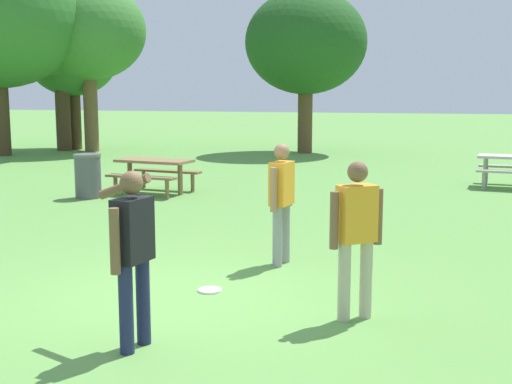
{
  "coord_description": "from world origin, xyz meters",
  "views": [
    {
      "loc": [
        2.78,
        -6.86,
        2.36
      ],
      "look_at": [
        0.54,
        1.68,
        1.0
      ],
      "focal_mm": 47.23,
      "sensor_mm": 36.0,
      "label": 1
    }
  ],
  "objects_px": {
    "person_catcher": "(282,196)",
    "tree_far_right": "(72,59)",
    "tree_back_left": "(306,43)",
    "person_thrower": "(132,246)",
    "trash_can_beside_table": "(88,176)",
    "picnic_table_near": "(154,169)",
    "frisbee": "(210,290)",
    "tree_slender_mid": "(88,32)",
    "tree_broad_center": "(59,24)",
    "person_bystander": "(356,230)"
  },
  "relations": [
    {
      "from": "trash_can_beside_table",
      "to": "tree_far_right",
      "type": "bearing_deg",
      "value": 120.8
    },
    {
      "from": "tree_broad_center",
      "to": "tree_far_right",
      "type": "relative_size",
      "value": 1.38
    },
    {
      "from": "trash_can_beside_table",
      "to": "tree_slender_mid",
      "type": "bearing_deg",
      "value": 117.86
    },
    {
      "from": "person_bystander",
      "to": "frisbee",
      "type": "distance_m",
      "value": 2.06
    },
    {
      "from": "person_thrower",
      "to": "picnic_table_near",
      "type": "distance_m",
      "value": 9.36
    },
    {
      "from": "person_thrower",
      "to": "trash_can_beside_table",
      "type": "xyz_separation_m",
      "value": [
        -4.64,
        7.68,
        -0.48
      ]
    },
    {
      "from": "person_catcher",
      "to": "trash_can_beside_table",
      "type": "bearing_deg",
      "value": 140.11
    },
    {
      "from": "tree_broad_center",
      "to": "tree_back_left",
      "type": "distance_m",
      "value": 9.28
    },
    {
      "from": "trash_can_beside_table",
      "to": "tree_back_left",
      "type": "distance_m",
      "value": 12.25
    },
    {
      "from": "tree_far_right",
      "to": "tree_back_left",
      "type": "height_order",
      "value": "tree_back_left"
    },
    {
      "from": "person_catcher",
      "to": "frisbee",
      "type": "relative_size",
      "value": 5.8
    },
    {
      "from": "person_catcher",
      "to": "picnic_table_near",
      "type": "xyz_separation_m",
      "value": [
        -4.16,
        5.42,
        -0.38
      ]
    },
    {
      "from": "person_catcher",
      "to": "tree_broad_center",
      "type": "bearing_deg",
      "value": 129.14
    },
    {
      "from": "person_catcher",
      "to": "tree_far_right",
      "type": "height_order",
      "value": "tree_far_right"
    },
    {
      "from": "frisbee",
      "to": "tree_broad_center",
      "type": "distance_m",
      "value": 20.05
    },
    {
      "from": "frisbee",
      "to": "tree_broad_center",
      "type": "relative_size",
      "value": 0.04
    },
    {
      "from": "picnic_table_near",
      "to": "tree_back_left",
      "type": "height_order",
      "value": "tree_back_left"
    },
    {
      "from": "person_catcher",
      "to": "picnic_table_near",
      "type": "distance_m",
      "value": 6.84
    },
    {
      "from": "tree_far_right",
      "to": "trash_can_beside_table",
      "type": "bearing_deg",
      "value": -59.2
    },
    {
      "from": "person_thrower",
      "to": "person_bystander",
      "type": "relative_size",
      "value": 1.0
    },
    {
      "from": "person_thrower",
      "to": "tree_back_left",
      "type": "distance_m",
      "value": 19.46
    },
    {
      "from": "frisbee",
      "to": "tree_slender_mid",
      "type": "xyz_separation_m",
      "value": [
        -10.04,
        15.84,
        4.43
      ]
    },
    {
      "from": "tree_broad_center",
      "to": "tree_far_right",
      "type": "xyz_separation_m",
      "value": [
        0.14,
        0.61,
        -1.27
      ]
    },
    {
      "from": "frisbee",
      "to": "tree_slender_mid",
      "type": "height_order",
      "value": "tree_slender_mid"
    },
    {
      "from": "person_thrower",
      "to": "frisbee",
      "type": "xyz_separation_m",
      "value": [
        0.11,
        1.84,
        -0.95
      ]
    },
    {
      "from": "picnic_table_near",
      "to": "tree_far_right",
      "type": "distance_m",
      "value": 12.59
    },
    {
      "from": "person_catcher",
      "to": "trash_can_beside_table",
      "type": "distance_m",
      "value": 6.92
    },
    {
      "from": "tree_broad_center",
      "to": "tree_slender_mid",
      "type": "bearing_deg",
      "value": -3.09
    },
    {
      "from": "tree_slender_mid",
      "to": "tree_far_right",
      "type": "bearing_deg",
      "value": 148.03
    },
    {
      "from": "person_thrower",
      "to": "person_catcher",
      "type": "distance_m",
      "value": 3.32
    },
    {
      "from": "person_thrower",
      "to": "person_bystander",
      "type": "xyz_separation_m",
      "value": [
        1.86,
        1.3,
        -0.02
      ]
    },
    {
      "from": "person_catcher",
      "to": "tree_far_right",
      "type": "distance_m",
      "value": 19.25
    },
    {
      "from": "tree_slender_mid",
      "to": "tree_broad_center",
      "type": "bearing_deg",
      "value": 176.91
    },
    {
      "from": "picnic_table_near",
      "to": "tree_slender_mid",
      "type": "distance_m",
      "value": 11.73
    },
    {
      "from": "person_catcher",
      "to": "trash_can_beside_table",
      "type": "height_order",
      "value": "person_catcher"
    },
    {
      "from": "person_catcher",
      "to": "trash_can_beside_table",
      "type": "relative_size",
      "value": 1.71
    },
    {
      "from": "picnic_table_near",
      "to": "tree_far_right",
      "type": "relative_size",
      "value": 0.38
    },
    {
      "from": "tree_slender_mid",
      "to": "person_thrower",
      "type": "bearing_deg",
      "value": -60.68
    },
    {
      "from": "person_catcher",
      "to": "tree_slender_mid",
      "type": "relative_size",
      "value": 0.26
    },
    {
      "from": "tree_slender_mid",
      "to": "trash_can_beside_table",
      "type": "bearing_deg",
      "value": -62.14
    },
    {
      "from": "person_bystander",
      "to": "frisbee",
      "type": "height_order",
      "value": "person_bystander"
    },
    {
      "from": "tree_far_right",
      "to": "tree_slender_mid",
      "type": "distance_m",
      "value": 1.58
    },
    {
      "from": "tree_far_right",
      "to": "tree_slender_mid",
      "type": "relative_size",
      "value": 0.79
    },
    {
      "from": "person_thrower",
      "to": "picnic_table_near",
      "type": "xyz_separation_m",
      "value": [
        -3.51,
        8.67,
        -0.4
      ]
    },
    {
      "from": "tree_broad_center",
      "to": "tree_back_left",
      "type": "relative_size",
      "value": 1.17
    },
    {
      "from": "picnic_table_near",
      "to": "tree_far_right",
      "type": "height_order",
      "value": "tree_far_right"
    },
    {
      "from": "frisbee",
      "to": "tree_back_left",
      "type": "height_order",
      "value": "tree_back_left"
    },
    {
      "from": "person_bystander",
      "to": "picnic_table_near",
      "type": "height_order",
      "value": "person_bystander"
    },
    {
      "from": "person_thrower",
      "to": "person_catcher",
      "type": "relative_size",
      "value": 1.0
    },
    {
      "from": "tree_back_left",
      "to": "trash_can_beside_table",
      "type": "bearing_deg",
      "value": -103.05
    }
  ]
}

